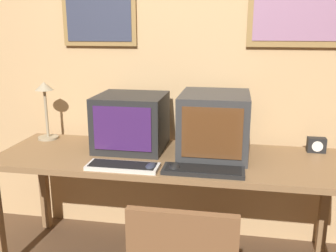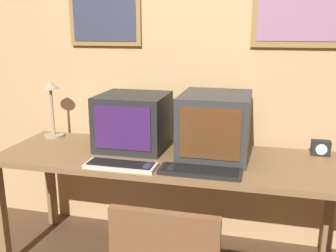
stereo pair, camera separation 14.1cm
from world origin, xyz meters
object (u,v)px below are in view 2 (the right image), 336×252
(keyboard_side, at_px, (200,171))
(desk_clock, at_px, (321,148))
(desk_lamp, at_px, (51,100))
(keyboard_main, at_px, (121,165))
(monitor_left, at_px, (133,121))
(monitor_right, at_px, (215,125))
(mouse_near_keyboard, at_px, (172,168))
(mouse_far_corner, at_px, (148,167))

(keyboard_side, distance_m, desk_clock, 0.83)
(desk_lamp, bearing_deg, keyboard_main, -34.21)
(monitor_left, relative_size, desk_lamp, 1.06)
(monitor_left, xyz_separation_m, keyboard_side, (0.50, -0.36, -0.16))
(desk_lamp, bearing_deg, monitor_right, -6.31)
(monitor_left, bearing_deg, monitor_right, -3.38)
(monitor_left, height_order, desk_lamp, desk_lamp)
(keyboard_main, relative_size, desk_lamp, 1.00)
(monitor_left, height_order, monitor_right, monitor_right)
(keyboard_side, bearing_deg, keyboard_main, -177.99)
(desk_clock, bearing_deg, mouse_near_keyboard, -149.93)
(keyboard_main, xyz_separation_m, keyboard_side, (0.45, 0.02, 0.00))
(monitor_right, bearing_deg, keyboard_main, -144.95)
(mouse_near_keyboard, height_order, desk_lamp, desk_lamp)
(monitor_right, bearing_deg, desk_lamp, 173.69)
(keyboard_side, relative_size, mouse_near_keyboard, 4.42)
(monitor_left, distance_m, desk_clock, 1.19)
(monitor_left, relative_size, keyboard_side, 0.97)
(monitor_left, distance_m, mouse_near_keyboard, 0.52)
(mouse_far_corner, relative_size, desk_lamp, 0.26)
(mouse_far_corner, xyz_separation_m, desk_clock, (0.97, 0.50, 0.03))
(monitor_left, bearing_deg, mouse_far_corner, -60.68)
(monitor_right, height_order, keyboard_main, monitor_right)
(desk_clock, relative_size, desk_lamp, 0.28)
(keyboard_main, bearing_deg, desk_clock, 23.72)
(monitor_left, height_order, mouse_far_corner, monitor_left)
(monitor_right, height_order, desk_clock, monitor_right)
(mouse_near_keyboard, xyz_separation_m, mouse_far_corner, (-0.13, -0.01, -0.00))
(mouse_far_corner, bearing_deg, keyboard_main, 179.88)
(keyboard_main, height_order, mouse_far_corner, mouse_far_corner)
(monitor_right, xyz_separation_m, desk_clock, (0.64, 0.15, -0.15))
(keyboard_main, height_order, keyboard_side, same)
(monitor_left, bearing_deg, keyboard_side, -35.55)
(monitor_left, height_order, keyboard_main, monitor_left)
(keyboard_main, relative_size, desk_clock, 3.64)
(desk_clock, distance_m, desk_lamp, 1.84)
(mouse_near_keyboard, xyz_separation_m, desk_clock, (0.84, 0.48, 0.03))
(monitor_left, distance_m, mouse_far_corner, 0.46)
(keyboard_main, bearing_deg, mouse_near_keyboard, 2.37)
(keyboard_main, xyz_separation_m, desk_lamp, (-0.70, 0.47, 0.26))
(mouse_near_keyboard, distance_m, desk_clock, 0.97)
(mouse_far_corner, height_order, desk_clock, desk_clock)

